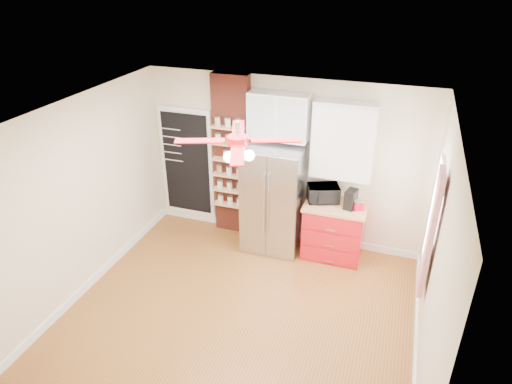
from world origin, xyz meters
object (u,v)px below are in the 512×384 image
(pantry_jar_oats, at_px, (226,155))
(red_cabinet, at_px, (334,230))
(ceiling_fan, at_px, (238,141))
(toaster_oven, at_px, (323,193))
(fridge, at_px, (274,198))
(canister_left, at_px, (357,206))
(coffee_maker, at_px, (351,199))

(pantry_jar_oats, bearing_deg, red_cabinet, -3.33)
(red_cabinet, relative_size, pantry_jar_oats, 6.99)
(ceiling_fan, distance_m, toaster_oven, 2.34)
(toaster_oven, bearing_deg, ceiling_fan, -133.68)
(ceiling_fan, bearing_deg, pantry_jar_oats, 116.69)
(red_cabinet, distance_m, toaster_oven, 0.62)
(ceiling_fan, height_order, pantry_jar_oats, ceiling_fan)
(fridge, distance_m, pantry_jar_oats, 1.03)
(fridge, bearing_deg, canister_left, -0.61)
(toaster_oven, bearing_deg, pantry_jar_oats, 156.69)
(pantry_jar_oats, bearing_deg, toaster_oven, -1.52)
(canister_left, bearing_deg, red_cabinet, 168.42)
(ceiling_fan, relative_size, canister_left, 9.42)
(canister_left, distance_m, pantry_jar_oats, 2.18)
(ceiling_fan, distance_m, pantry_jar_oats, 2.23)
(fridge, distance_m, ceiling_fan, 2.25)
(canister_left, relative_size, pantry_jar_oats, 1.10)
(coffee_maker, relative_size, pantry_jar_oats, 2.18)
(fridge, relative_size, canister_left, 11.78)
(red_cabinet, bearing_deg, coffee_maker, -5.09)
(fridge, relative_size, coffee_maker, 5.97)
(ceiling_fan, relative_size, coffee_maker, 4.78)
(fridge, distance_m, coffee_maker, 1.19)
(fridge, xyz_separation_m, ceiling_fan, (0.05, -1.63, 1.55))
(coffee_maker, bearing_deg, pantry_jar_oats, -170.36)
(toaster_oven, height_order, canister_left, toaster_oven)
(fridge, height_order, red_cabinet, fridge)
(coffee_maker, bearing_deg, fridge, -165.34)
(pantry_jar_oats, bearing_deg, fridge, -10.42)
(fridge, height_order, ceiling_fan, ceiling_fan)
(coffee_maker, bearing_deg, canister_left, -11.30)
(red_cabinet, bearing_deg, ceiling_fan, -118.71)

